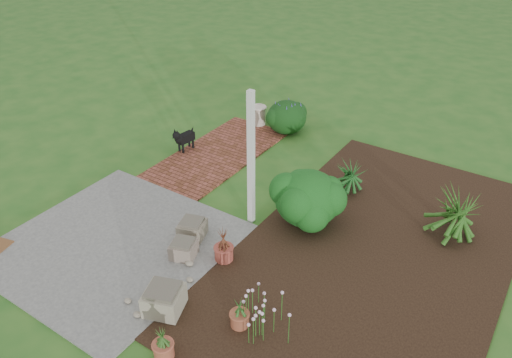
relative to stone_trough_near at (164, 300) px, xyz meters
The scene contains 18 objects.
ground 2.43m from the stone_trough_near, 101.44° to the left, with size 80.00×80.00×0.00m, color #255F1E.
concrete_patio 1.85m from the stone_trough_near, 160.22° to the left, with size 3.50×3.50×0.04m, color #5F5F5D.
brick_path 4.67m from the stone_trough_near, 117.87° to the left, with size 1.60×3.50×0.04m, color brown.
garden_bed 3.52m from the stone_trough_near, 54.88° to the left, with size 4.00×7.00×0.03m, color black.
veranda_post 2.69m from the stone_trough_near, 94.16° to the left, with size 0.10×0.10×2.50m, color white.
stone_trough_near is the anchor object (origin of this frame).
stone_trough_mid 1.17m from the stone_trough_near, 117.19° to the left, with size 0.39×0.39×0.26m, color gray.
stone_trough_far 1.69m from the stone_trough_near, 116.26° to the left, with size 0.42×0.42×0.28m, color gray.
black_dog 4.77m from the stone_trough_near, 127.19° to the left, with size 0.24×0.62×0.53m.
cream_ceramic_urn 6.27m from the stone_trough_near, 111.04° to the left, with size 0.34×0.34×0.45m, color beige.
evergreen_shrub 3.10m from the stone_trough_near, 77.88° to the left, with size 1.16×1.16×0.99m, color #0A3A12.
agapanthus_clump_back 4.96m from the stone_trough_near, 53.98° to the left, with size 1.14×1.14×1.02m, color #103E15, non-canonical shape.
agapanthus_clump_front 4.41m from the stone_trough_near, 78.81° to the left, with size 0.86×0.86×0.76m, color #0D4216, non-canonical shape.
pink_flower_patch 1.49m from the stone_trough_near, 18.08° to the left, with size 0.87×0.87×0.56m, color #113D0F, non-canonical shape.
terracotta_pot_bronze 1.35m from the stone_trough_near, 87.90° to the left, with size 0.30×0.30×0.24m, color #A44537.
terracotta_pot_small_left 1.11m from the stone_trough_near, 18.86° to the left, with size 0.26×0.26×0.21m, color #964D32.
terracotta_pot_small_right 0.82m from the stone_trough_near, 48.43° to the right, with size 0.27×0.27×0.22m, color #A34D37.
purple_flowering_bush 6.13m from the stone_trough_near, 104.24° to the left, with size 0.94×0.94×0.80m, color black.
Camera 1 is at (4.38, -5.89, 5.38)m, focal length 35.00 mm.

